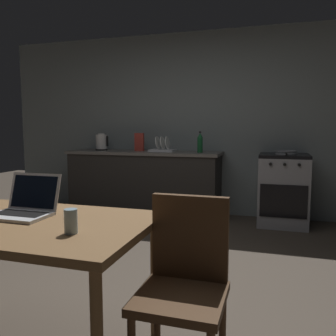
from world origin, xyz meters
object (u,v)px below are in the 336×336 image
Objects in this scene: stove_oven at (283,190)px; chair at (185,278)px; drinking_glass at (71,221)px; dish_rack at (163,148)px; cereal_box at (139,142)px; bottle at (200,143)px; laptop at (24,207)px; dining_table at (26,234)px; electric_kettle at (101,142)px; frying_pan at (286,152)px.

chair is (-0.51, -3.06, 0.07)m from stove_oven.
drinking_glass is (-0.49, -0.17, 0.28)m from chair.
dish_rack is at bearing 179.91° from stove_oven.
chair reaches higher than drinking_glass.
stove_oven is 3.57× the size of cereal_box.
bottle is at bearing -177.44° from stove_oven.
bottle is at bearing 91.08° from drinking_glass.
dish_rack reaches higher than laptop.
drinking_glass is (-1.00, -3.23, 0.35)m from stove_oven.
chair reaches higher than dining_table.
electric_kettle is (-1.17, 3.11, 0.34)m from dining_table.
cereal_box reaches higher than dining_table.
dish_rack is (-0.24, 3.11, 0.27)m from dining_table.
laptop reaches higher than stove_oven.
laptop is (-1.43, -3.02, 0.34)m from stove_oven.
chair is at bearing -0.19° from laptop.
dish_rack is at bearing 179.01° from frying_pan.
cereal_box is at bearing 175.49° from bottle.
cereal_box is (-0.95, 3.25, 0.22)m from drinking_glass.
stove_oven is 1.00× the size of chair.
dish_rack is (-1.60, 0.00, 0.50)m from stove_oven.
dining_table is at bearing 160.26° from drinking_glass.
frying_pan is at bearing 1.18° from bottle.
chair is 0.96m from laptop.
drinking_glass is at bearing -79.57° from dish_rack.
dining_table is 0.16m from laptop.
bottle reaches higher than dining_table.
drinking_glass is (0.06, -3.18, -0.23)m from bottle.
bottle is 0.89m from cereal_box.
cereal_box reaches higher than laptop.
bottle reaches higher than drinking_glass.
bottle is at bearing -178.82° from frying_pan.
drinking_glass is at bearing -147.76° from chair.
stove_oven is 7.93× the size of drinking_glass.
frying_pan is at bearing -1.39° from cereal_box.
drinking_glass is at bearing -64.69° from electric_kettle.
cereal_box is (-1.97, 0.05, 0.10)m from frying_pan.
dining_table is 3.34m from electric_kettle.
electric_kettle is at bearing -178.04° from cereal_box.
dish_rack reaches higher than frying_pan.
chair is at bearing -99.47° from stove_oven.
dining_table is 1.46× the size of chair.
laptop is (-0.07, 0.09, 0.12)m from dining_table.
frying_pan is (0.53, 3.03, 0.40)m from chair.
dish_rack is (-0.54, 0.05, -0.08)m from bottle.
laptop is 3.00m from bottle.
laptop is at bearing -97.11° from bottle.
chair is 3.44m from cereal_box.
dish_rack is at bearing 174.66° from bottle.
drinking_glass is at bearing -107.24° from stove_oven.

